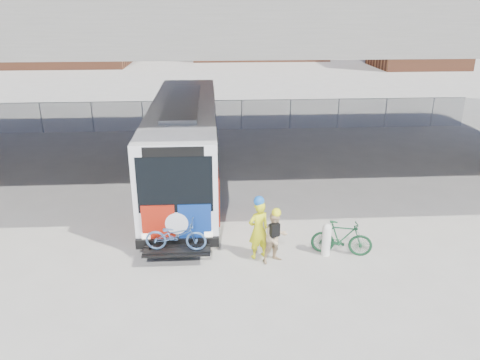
{
  "coord_description": "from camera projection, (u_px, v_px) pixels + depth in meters",
  "views": [
    {
      "loc": [
        -0.89,
        -16.07,
        7.39
      ],
      "look_at": [
        0.07,
        -0.95,
        1.6
      ],
      "focal_mm": 35.0,
      "sensor_mm": 36.0,
      "label": 1
    }
  ],
  "objects": [
    {
      "name": "chainlink_fence",
      "position": [
        225.0,
        107.0,
        28.35
      ],
      "size": [
        30.0,
        0.06,
        30.0
      ],
      "color": "gray",
      "rests_on": "ground"
    },
    {
      "name": "bike_parked",
      "position": [
        342.0,
        238.0,
        14.43
      ],
      "size": [
        1.95,
        0.98,
        1.13
      ],
      "primitive_type": "imported",
      "rotation": [
        0.0,
        0.0,
        1.32
      ],
      "color": "#154225",
      "rests_on": "ground"
    },
    {
      "name": "ground",
      "position": [
        237.0,
        211.0,
        17.67
      ],
      "size": [
        160.0,
        160.0,
        0.0
      ],
      "primitive_type": "plane",
      "color": "#9E9991",
      "rests_on": "ground"
    },
    {
      "name": "cyclist_tan",
      "position": [
        276.0,
        237.0,
        13.92
      ],
      "size": [
        0.96,
        0.87,
        1.77
      ],
      "rotation": [
        0.0,
        0.0,
        0.41
      ],
      "color": "tan",
      "rests_on": "ground"
    },
    {
      "name": "bollard",
      "position": [
        326.0,
        238.0,
        14.4
      ],
      "size": [
        0.28,
        0.28,
        1.06
      ],
      "color": "silver",
      "rests_on": "ground"
    },
    {
      "name": "cyclist_hivis",
      "position": [
        259.0,
        228.0,
        14.12
      ],
      "size": [
        0.8,
        0.67,
        2.04
      ],
      "rotation": [
        0.0,
        0.0,
        3.54
      ],
      "color": "yellow",
      "rests_on": "ground"
    },
    {
      "name": "bus",
      "position": [
        185.0,
        137.0,
        19.47
      ],
      "size": [
        2.67,
        12.95,
        3.69
      ],
      "color": "silver",
      "rests_on": "ground"
    },
    {
      "name": "brick_buildings",
      "position": [
        225.0,
        18.0,
        60.77
      ],
      "size": [
        54.0,
        22.0,
        12.0
      ],
      "color": "brown",
      "rests_on": "ground"
    },
    {
      "name": "overpass",
      "position": [
        231.0,
        24.0,
        19.07
      ],
      "size": [
        40.0,
        16.0,
        7.95
      ],
      "color": "#605E59",
      "rests_on": "ground"
    }
  ]
}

